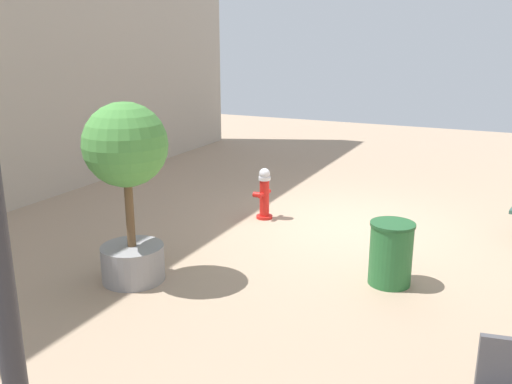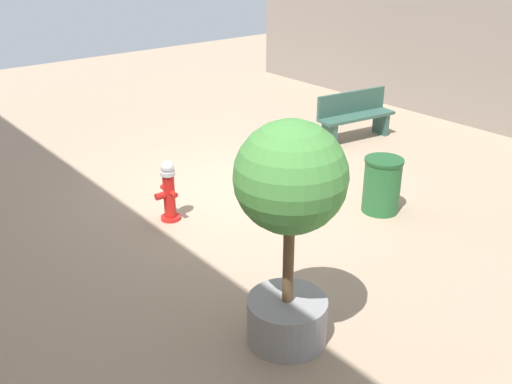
{
  "view_description": "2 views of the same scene",
  "coord_description": "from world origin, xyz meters",
  "views": [
    {
      "loc": [
        -2.4,
        8.72,
        3.12
      ],
      "look_at": [
        0.88,
        1.77,
        0.95
      ],
      "focal_mm": 38.44,
      "sensor_mm": 36.0,
      "label": 1
    },
    {
      "loc": [
        5.27,
        6.87,
        3.89
      ],
      "look_at": [
        0.85,
        1.47,
        0.71
      ],
      "focal_mm": 40.38,
      "sensor_mm": 36.0,
      "label": 2
    }
  ],
  "objects": [
    {
      "name": "trash_bin",
      "position": [
        -1.16,
        1.98,
        0.42
      ],
      "size": [
        0.58,
        0.58,
        0.84
      ],
      "color": "#266633",
      "rests_on": "ground_plane"
    },
    {
      "name": "bench_near",
      "position": [
        -3.37,
        -0.55,
        0.5
      ],
      "size": [
        1.73,
        0.68,
        0.95
      ],
      "color": "#33594C",
      "rests_on": "ground_plane"
    },
    {
      "name": "fire_hydrant",
      "position": [
        1.46,
        0.21,
        0.46
      ],
      "size": [
        0.36,
        0.39,
        0.92
      ],
      "color": "red",
      "rests_on": "ground_plane"
    },
    {
      "name": "planter_tree",
      "position": [
        1.96,
        3.32,
        1.49
      ],
      "size": [
        1.07,
        1.07,
        2.37
      ],
      "color": "gray",
      "rests_on": "ground_plane"
    },
    {
      "name": "ground_plane",
      "position": [
        0.0,
        0.0,
        0.0
      ],
      "size": [
        23.4,
        23.4,
        0.0
      ],
      "primitive_type": "plane",
      "color": "tan"
    }
  ]
}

